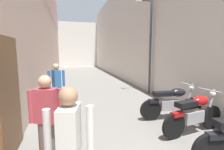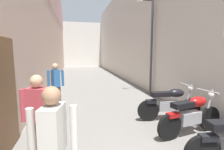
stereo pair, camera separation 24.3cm
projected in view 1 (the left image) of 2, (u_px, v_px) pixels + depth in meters
The scene contains 10 objects.
ground_plane at pixel (94, 87), 9.50m from camera, with size 38.64×38.64×0.00m, color slate.
building_left at pixel (44, 13), 10.16m from camera, with size 0.45×22.64×8.47m.
building_right at pixel (127, 31), 11.62m from camera, with size 0.45×22.64×6.74m.
building_far_end at pixel (78, 45), 22.85m from camera, with size 7.86×2.00×5.76m, color silver.
motorcycle_third at pixel (195, 113), 3.97m from camera, with size 1.84×0.58×1.04m.
motorcycle_fourth at pixel (172, 102), 4.85m from camera, with size 1.85×0.58×1.04m.
pedestrian_by_doorway at pixel (70, 146), 1.81m from camera, with size 0.52×0.38×1.57m.
pedestrian_mid_alley at pixel (47, 116), 2.68m from camera, with size 0.52×0.32×1.57m.
pedestrian_further_down at pixel (57, 84), 5.40m from camera, with size 0.52×0.39×1.57m.
street_lamp at pixel (149, 40), 7.58m from camera, with size 0.79×0.18×4.20m.
Camera 1 is at (-1.36, 0.04, 1.92)m, focal length 27.12 mm.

